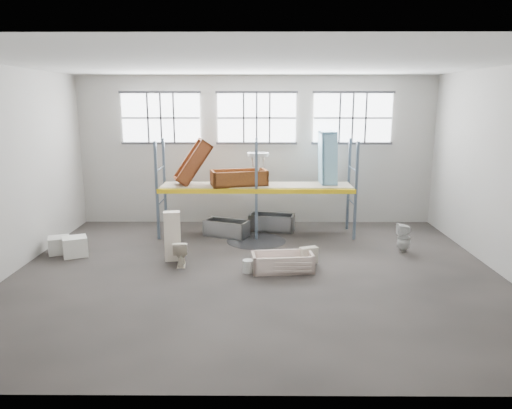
{
  "coord_description": "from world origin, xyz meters",
  "views": [
    {
      "loc": [
        0.08,
        -11.09,
        4.19
      ],
      "look_at": [
        0.0,
        1.5,
        1.4
      ],
      "focal_mm": 33.2,
      "sensor_mm": 36.0,
      "label": 1
    }
  ],
  "objects_px": {
    "steel_tub_right": "(272,222)",
    "blue_tub_upright": "(328,158)",
    "steel_tub_left": "(227,228)",
    "bucket": "(248,266)",
    "bathtub_beige": "(282,262)",
    "cistern_tall": "(173,236)",
    "toilet_white": "(404,238)",
    "carton_near": "(75,247)",
    "toilet_beige": "(181,253)",
    "rust_tub_flat": "(239,178)"
  },
  "relations": [
    {
      "from": "bucket",
      "to": "rust_tub_flat",
      "type": "bearing_deg",
      "value": 95.92
    },
    {
      "from": "cistern_tall",
      "to": "carton_near",
      "type": "bearing_deg",
      "value": 163.09
    },
    {
      "from": "bathtub_beige",
      "to": "cistern_tall",
      "type": "distance_m",
      "value": 3.02
    },
    {
      "from": "bathtub_beige",
      "to": "steel_tub_left",
      "type": "relative_size",
      "value": 1.12
    },
    {
      "from": "steel_tub_left",
      "to": "steel_tub_right",
      "type": "height_order",
      "value": "steel_tub_right"
    },
    {
      "from": "toilet_beige",
      "to": "rust_tub_flat",
      "type": "height_order",
      "value": "rust_tub_flat"
    },
    {
      "from": "rust_tub_flat",
      "to": "bucket",
      "type": "height_order",
      "value": "rust_tub_flat"
    },
    {
      "from": "steel_tub_right",
      "to": "blue_tub_upright",
      "type": "relative_size",
      "value": 0.86
    },
    {
      "from": "toilet_beige",
      "to": "blue_tub_upright",
      "type": "xyz_separation_m",
      "value": [
        4.17,
        3.2,
        2.06
      ]
    },
    {
      "from": "steel_tub_left",
      "to": "bucket",
      "type": "bearing_deg",
      "value": -76.94
    },
    {
      "from": "bucket",
      "to": "blue_tub_upright",
      "type": "bearing_deg",
      "value": 56.76
    },
    {
      "from": "cistern_tall",
      "to": "toilet_white",
      "type": "height_order",
      "value": "cistern_tall"
    },
    {
      "from": "toilet_beige",
      "to": "rust_tub_flat",
      "type": "xyz_separation_m",
      "value": [
        1.4,
        2.9,
        1.49
      ]
    },
    {
      "from": "toilet_beige",
      "to": "cistern_tall",
      "type": "distance_m",
      "value": 0.59
    },
    {
      "from": "rust_tub_flat",
      "to": "blue_tub_upright",
      "type": "height_order",
      "value": "blue_tub_upright"
    },
    {
      "from": "bathtub_beige",
      "to": "blue_tub_upright",
      "type": "height_order",
      "value": "blue_tub_upright"
    },
    {
      "from": "blue_tub_upright",
      "to": "steel_tub_right",
      "type": "bearing_deg",
      "value": 172.78
    },
    {
      "from": "rust_tub_flat",
      "to": "blue_tub_upright",
      "type": "distance_m",
      "value": 2.85
    },
    {
      "from": "rust_tub_flat",
      "to": "carton_near",
      "type": "distance_m",
      "value": 5.16
    },
    {
      "from": "bucket",
      "to": "bathtub_beige",
      "type": "bearing_deg",
      "value": 7.97
    },
    {
      "from": "bathtub_beige",
      "to": "carton_near",
      "type": "bearing_deg",
      "value": 162.7
    },
    {
      "from": "cistern_tall",
      "to": "blue_tub_upright",
      "type": "xyz_separation_m",
      "value": [
        4.45,
        2.79,
        1.73
      ]
    },
    {
      "from": "bucket",
      "to": "carton_near",
      "type": "xyz_separation_m",
      "value": [
        -4.76,
        1.23,
        0.11
      ]
    },
    {
      "from": "blue_tub_upright",
      "to": "bathtub_beige",
      "type": "bearing_deg",
      "value": -113.63
    },
    {
      "from": "toilet_white",
      "to": "steel_tub_left",
      "type": "height_order",
      "value": "toilet_white"
    },
    {
      "from": "steel_tub_right",
      "to": "blue_tub_upright",
      "type": "distance_m",
      "value": 2.76
    },
    {
      "from": "steel_tub_left",
      "to": "blue_tub_upright",
      "type": "height_order",
      "value": "blue_tub_upright"
    },
    {
      "from": "steel_tub_left",
      "to": "blue_tub_upright",
      "type": "distance_m",
      "value": 3.86
    },
    {
      "from": "toilet_beige",
      "to": "blue_tub_upright",
      "type": "height_order",
      "value": "blue_tub_upright"
    },
    {
      "from": "steel_tub_right",
      "to": "bucket",
      "type": "bearing_deg",
      "value": -99.96
    },
    {
      "from": "toilet_beige",
      "to": "bucket",
      "type": "distance_m",
      "value": 1.83
    },
    {
      "from": "carton_near",
      "to": "rust_tub_flat",
      "type": "bearing_deg",
      "value": 26.21
    },
    {
      "from": "cistern_tall",
      "to": "toilet_white",
      "type": "relative_size",
      "value": 1.63
    },
    {
      "from": "toilet_white",
      "to": "steel_tub_right",
      "type": "xyz_separation_m",
      "value": [
        -3.65,
        2.27,
        -0.14
      ]
    },
    {
      "from": "blue_tub_upright",
      "to": "carton_near",
      "type": "xyz_separation_m",
      "value": [
        -7.19,
        -2.47,
        -2.13
      ]
    },
    {
      "from": "blue_tub_upright",
      "to": "carton_near",
      "type": "distance_m",
      "value": 7.89
    },
    {
      "from": "rust_tub_flat",
      "to": "bucket",
      "type": "xyz_separation_m",
      "value": [
        0.35,
        -3.4,
        -1.66
      ]
    },
    {
      "from": "bathtub_beige",
      "to": "steel_tub_left",
      "type": "xyz_separation_m",
      "value": [
        -1.61,
        3.11,
        0.03
      ]
    },
    {
      "from": "steel_tub_left",
      "to": "bucket",
      "type": "xyz_separation_m",
      "value": [
        0.75,
        -3.23,
        -0.09
      ]
    },
    {
      "from": "steel_tub_left",
      "to": "carton_near",
      "type": "height_order",
      "value": "carton_near"
    },
    {
      "from": "toilet_beige",
      "to": "cistern_tall",
      "type": "xyz_separation_m",
      "value": [
        -0.27,
        0.41,
        0.33
      ]
    },
    {
      "from": "bathtub_beige",
      "to": "steel_tub_right",
      "type": "distance_m",
      "value": 3.8
    },
    {
      "from": "cistern_tall",
      "to": "steel_tub_right",
      "type": "relative_size",
      "value": 0.92
    },
    {
      "from": "bucket",
      "to": "carton_near",
      "type": "distance_m",
      "value": 4.92
    },
    {
      "from": "toilet_beige",
      "to": "carton_near",
      "type": "height_order",
      "value": "toilet_beige"
    },
    {
      "from": "steel_tub_left",
      "to": "blue_tub_upright",
      "type": "relative_size",
      "value": 0.81
    },
    {
      "from": "bathtub_beige",
      "to": "rust_tub_flat",
      "type": "relative_size",
      "value": 0.89
    },
    {
      "from": "toilet_white",
      "to": "rust_tub_flat",
      "type": "height_order",
      "value": "rust_tub_flat"
    },
    {
      "from": "bathtub_beige",
      "to": "bucket",
      "type": "bearing_deg",
      "value": -178.2
    },
    {
      "from": "bucket",
      "to": "cistern_tall",
      "type": "bearing_deg",
      "value": 155.78
    }
  ]
}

